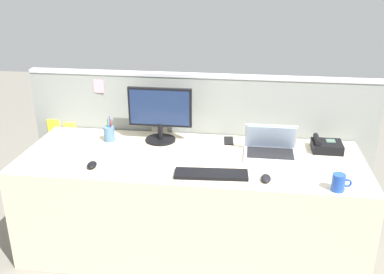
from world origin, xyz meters
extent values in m
plane|color=slate|center=(0.00, 0.00, 0.00)|extent=(10.00, 10.00, 0.00)
cube|color=beige|center=(0.00, 0.00, 0.36)|extent=(2.29, 0.84, 0.71)
cube|color=gray|center=(0.00, 0.46, 0.57)|extent=(2.61, 0.06, 1.14)
cube|color=#B7BAC1|center=(0.00, 0.46, 1.16)|extent=(2.61, 0.07, 0.02)
cube|color=yellow|center=(-1.16, 0.42, 0.72)|extent=(0.10, 0.01, 0.11)
cube|color=pink|center=(-0.76, 0.42, 1.06)|extent=(0.08, 0.01, 0.10)
cube|color=yellow|center=(-1.03, 0.42, 0.71)|extent=(0.10, 0.01, 0.07)
cube|color=beige|center=(-0.30, 0.42, 0.71)|extent=(0.12, 0.01, 0.08)
cylinder|color=black|center=(-0.26, 0.24, 0.72)|extent=(0.22, 0.22, 0.02)
cylinder|color=black|center=(-0.26, 0.24, 0.79)|extent=(0.04, 0.04, 0.11)
cube|color=black|center=(-0.26, 0.26, 0.97)|extent=(0.46, 0.03, 0.28)
cube|color=#19284C|center=(-0.26, 0.24, 0.97)|extent=(0.43, 0.01, 0.25)
cube|color=#B2B5BC|center=(0.52, 0.07, 0.72)|extent=(0.35, 0.26, 0.02)
cube|color=black|center=(0.52, 0.08, 0.74)|extent=(0.31, 0.19, 0.00)
cube|color=#B2B5BC|center=(0.52, 0.16, 0.83)|extent=(0.35, 0.08, 0.19)
cube|color=#9EB2D1|center=(0.52, 0.15, 0.82)|extent=(0.32, 0.07, 0.17)
cube|color=black|center=(0.91, 0.22, 0.75)|extent=(0.20, 0.17, 0.06)
cube|color=#4C6B5B|center=(0.94, 0.24, 0.78)|extent=(0.06, 0.06, 0.01)
cylinder|color=black|center=(0.84, 0.22, 0.80)|extent=(0.04, 0.16, 0.04)
cube|color=black|center=(0.16, -0.26, 0.73)|extent=(0.45, 0.16, 0.02)
ellipsoid|color=black|center=(-0.60, -0.25, 0.73)|extent=(0.07, 0.11, 0.03)
ellipsoid|color=black|center=(0.49, -0.29, 0.73)|extent=(0.06, 0.10, 0.03)
cylinder|color=#4C7093|center=(-0.63, 0.19, 0.77)|extent=(0.08, 0.08, 0.11)
cylinder|color=red|center=(-0.61, 0.20, 0.82)|extent=(0.02, 0.02, 0.12)
cylinder|color=blue|center=(-0.61, 0.19, 0.83)|extent=(0.01, 0.02, 0.15)
cylinder|color=#238438|center=(-0.63, 0.19, 0.82)|extent=(0.01, 0.02, 0.12)
cylinder|color=black|center=(-0.62, 0.20, 0.82)|extent=(0.01, 0.02, 0.13)
cube|color=black|center=(0.24, 0.30, 0.72)|extent=(0.08, 0.15, 0.01)
cylinder|color=blue|center=(0.89, -0.35, 0.77)|extent=(0.07, 0.07, 0.10)
torus|color=blue|center=(0.94, -0.35, 0.77)|extent=(0.05, 0.01, 0.05)
camera|label=1|loc=(0.37, -2.61, 1.91)|focal=40.45mm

